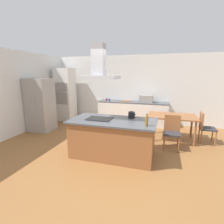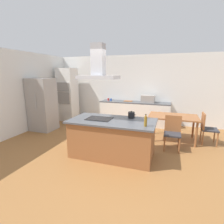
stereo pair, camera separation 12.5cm
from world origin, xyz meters
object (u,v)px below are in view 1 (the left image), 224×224
Objects in this scene: cooktop at (100,119)px; dining_table at (172,118)px; wall_oven_stack at (65,95)px; tea_kettle at (132,115)px; range_hood at (99,68)px; coffee_mug_red at (106,99)px; coffee_mug_blue at (109,100)px; chair_facing_island at (172,130)px; refrigerator at (40,105)px; olive_oil_bottle at (147,121)px; countertop_microwave at (146,99)px; chair_at_right_end at (205,126)px; cutting_board at (126,101)px.

cooktop reaches higher than dining_table.
tea_kettle is at bearing -35.14° from wall_oven_stack.
range_hood is at bearing 0.00° from cooktop.
coffee_mug_red is (-1.53, 2.57, -0.03)m from tea_kettle.
coffee_mug_blue is at bearing 119.09° from tea_kettle.
coffee_mug_red is 0.10× the size of chair_facing_island.
cooktop is at bearing -23.53° from refrigerator.
tea_kettle is at bearing -60.91° from coffee_mug_blue.
olive_oil_bottle is at bearing -20.43° from refrigerator.
countertop_microwave is (-0.35, 3.14, 0.03)m from olive_oil_bottle.
coffee_mug_blue is 0.10× the size of chair_at_right_end.
olive_oil_bottle is 0.77× the size of cutting_board.
tea_kettle reaches higher than cutting_board.
tea_kettle is 0.10× the size of wall_oven_stack.
wall_oven_stack is at bearing 165.76° from dining_table.
olive_oil_bottle is 2.89× the size of coffee_mug_blue.
countertop_microwave is at bearing 88.22° from tea_kettle.
refrigerator reaches higher than tea_kettle.
wall_oven_stack reaches higher than countertop_microwave.
cooktop is 3.02m from coffee_mug_red.
coffee_mug_blue is at bearing 103.47° from cooktop.
countertop_microwave is at bearing 74.47° from range_hood.
coffee_mug_blue is (-1.83, 3.12, -0.07)m from olive_oil_bottle.
dining_table is at bearing 90.00° from chair_facing_island.
chair_at_right_end is at bearing 30.62° from cooktop.
chair_facing_island is 1.00× the size of chair_at_right_end.
chair_at_right_end is (1.83, -1.32, -0.53)m from countertop_microwave.
olive_oil_bottle is at bearing -12.84° from cooktop.
coffee_mug_red is 0.10× the size of range_hood.
coffee_mug_red is 2.88m from dining_table.
olive_oil_bottle reaches higher than dining_table.
cutting_board is at bearing 33.73° from refrigerator.
countertop_microwave is 1.49m from coffee_mug_blue.
wall_oven_stack is 1.51m from refrigerator.
wall_oven_stack is (-3.37, -0.23, 0.06)m from countertop_microwave.
dining_table is at bearing -28.05° from coffee_mug_red.
countertop_microwave is at bearing -3.65° from cutting_board.
coffee_mug_red is 0.04× the size of wall_oven_stack.
cooktop reaches higher than chair_at_right_end.
countertop_microwave is 2.32m from chair_at_right_end.
chair_at_right_end is (1.48, 1.82, -0.50)m from olive_oil_bottle.
olive_oil_bottle is at bearing -58.23° from coffee_mug_red.
chair_facing_island is 2.51m from range_hood.
wall_oven_stack reaches higher than tea_kettle.
cooktop is 0.33× the size of refrigerator.
dining_table is (1.72, 1.56, -0.24)m from cooktop.
chair_at_right_end is (3.32, -1.30, -0.44)m from coffee_mug_blue.
coffee_mug_red is 0.14m from coffee_mug_blue.
coffee_mug_blue is 1.90m from wall_oven_stack.
refrigerator is 4.39m from dining_table.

